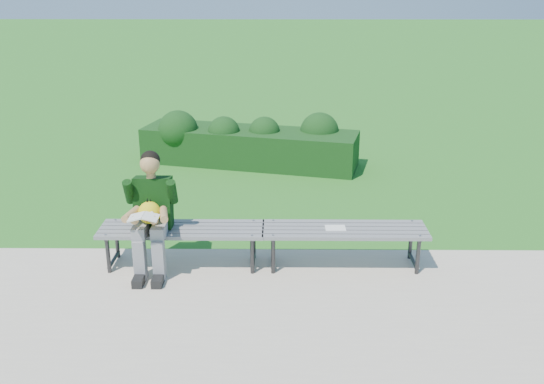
# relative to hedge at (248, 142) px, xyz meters

# --- Properties ---
(ground) EXTENTS (80.00, 80.00, 0.00)m
(ground) POSITION_rel_hedge_xyz_m (-0.08, -3.52, -0.38)
(ground) COLOR #2C7315
(ground) RESTS_ON ground
(walkway) EXTENTS (30.00, 3.50, 0.02)m
(walkway) POSITION_rel_hedge_xyz_m (-0.08, -5.27, -0.37)
(walkway) COLOR #BBB19F
(walkway) RESTS_ON ground
(hedge) EXTENTS (3.78, 1.76, 0.91)m
(hedge) POSITION_rel_hedge_xyz_m (0.00, 0.00, 0.00)
(hedge) COLOR #1D4412
(hedge) RESTS_ON ground
(bench_left) EXTENTS (1.80, 0.50, 0.46)m
(bench_left) POSITION_rel_hedge_xyz_m (-0.53, -3.93, 0.03)
(bench_left) COLOR slate
(bench_left) RESTS_ON walkway
(bench_right) EXTENTS (1.80, 0.50, 0.46)m
(bench_right) POSITION_rel_hedge_xyz_m (1.25, -3.93, 0.03)
(bench_right) COLOR slate
(bench_right) RESTS_ON walkway
(seated_boy) EXTENTS (0.56, 0.76, 1.31)m
(seated_boy) POSITION_rel_hedge_xyz_m (-0.83, -4.03, 0.33)
(seated_boy) COLOR gray
(seated_boy) RESTS_ON walkway
(paper_sheet) EXTENTS (0.22, 0.16, 0.01)m
(paper_sheet) POSITION_rel_hedge_xyz_m (1.15, -3.93, 0.09)
(paper_sheet) COLOR white
(paper_sheet) RESTS_ON bench_right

